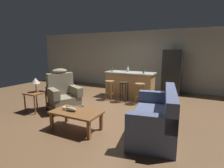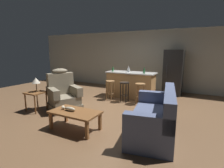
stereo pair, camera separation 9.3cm
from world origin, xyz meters
The scene contains 16 objects.
ground_plane centered at (0.00, 0.00, 0.00)m, with size 12.00×12.00×0.00m.
back_wall centered at (0.00, 3.12, 1.30)m, with size 12.00×0.05×2.60m.
coffee_table centered at (-0.05, -1.76, 0.36)m, with size 1.10×0.60×0.42m.
fish_figurine centered at (-0.20, -1.79, 0.46)m, with size 0.34×0.10×0.10m.
couch centered at (1.55, -1.09, 0.34)m, with size 1.16×2.02×0.94m.
recliner_near_lamp centered at (-1.28, -0.81, 0.42)m, with size 1.14×1.14×1.20m.
end_table centered at (-1.86, -1.32, 0.46)m, with size 0.48×0.48×0.56m.
table_lamp centered at (-1.84, -1.28, 0.87)m, with size 0.24×0.24×0.41m.
kitchen_island centered at (0.00, 1.35, 0.48)m, with size 1.80×0.70×0.95m.
bar_stool_left centered at (-0.52, 0.72, 0.47)m, with size 0.32×0.32×0.68m.
bar_stool_middle centered at (0.03, 0.72, 0.47)m, with size 0.32×0.32×0.68m.
bar_stool_right centered at (0.58, 0.72, 0.47)m, with size 0.32×0.32×0.68m.
refrigerator centered at (1.31, 2.55, 0.88)m, with size 0.70×0.69×1.76m.
bottle_tall_green centered at (-0.68, 1.23, 1.03)m, with size 0.06×0.06×0.20m.
bottle_short_amber centered at (0.55, 1.19, 1.03)m, with size 0.07×0.07×0.21m.
bottle_wine_dark centered at (-0.07, 1.30, 1.03)m, with size 0.08×0.08×0.22m.
Camera 2 is at (2.36, -4.59, 1.72)m, focal length 28.00 mm.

